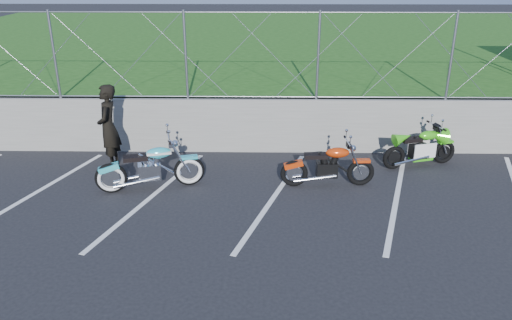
{
  "coord_description": "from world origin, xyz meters",
  "views": [
    {
      "loc": [
        -0.22,
        -7.83,
        4.36
      ],
      "look_at": [
        -0.37,
        1.3,
        0.65
      ],
      "focal_mm": 35.0,
      "sensor_mm": 36.0,
      "label": 1
    }
  ],
  "objects_px": {
    "sportbike_green": "(421,149)",
    "person_standing": "(108,127)",
    "naked_orange": "(329,167)",
    "cruiser_turquoise": "(152,169)"
  },
  "relations": [
    {
      "from": "naked_orange",
      "to": "sportbike_green",
      "type": "bearing_deg",
      "value": 23.87
    },
    {
      "from": "sportbike_green",
      "to": "person_standing",
      "type": "xyz_separation_m",
      "value": [
        -6.88,
        -0.21,
        0.54
      ]
    },
    {
      "from": "cruiser_turquoise",
      "to": "person_standing",
      "type": "distance_m",
      "value": 1.64
    },
    {
      "from": "cruiser_turquoise",
      "to": "person_standing",
      "type": "relative_size",
      "value": 1.13
    },
    {
      "from": "cruiser_turquoise",
      "to": "sportbike_green",
      "type": "height_order",
      "value": "cruiser_turquoise"
    },
    {
      "from": "cruiser_turquoise",
      "to": "naked_orange",
      "type": "distance_m",
      "value": 3.58
    },
    {
      "from": "sportbike_green",
      "to": "person_standing",
      "type": "bearing_deg",
      "value": 165.26
    },
    {
      "from": "sportbike_green",
      "to": "person_standing",
      "type": "distance_m",
      "value": 6.91
    },
    {
      "from": "cruiser_turquoise",
      "to": "naked_orange",
      "type": "bearing_deg",
      "value": -11.51
    },
    {
      "from": "cruiser_turquoise",
      "to": "naked_orange",
      "type": "height_order",
      "value": "cruiser_turquoise"
    }
  ]
}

